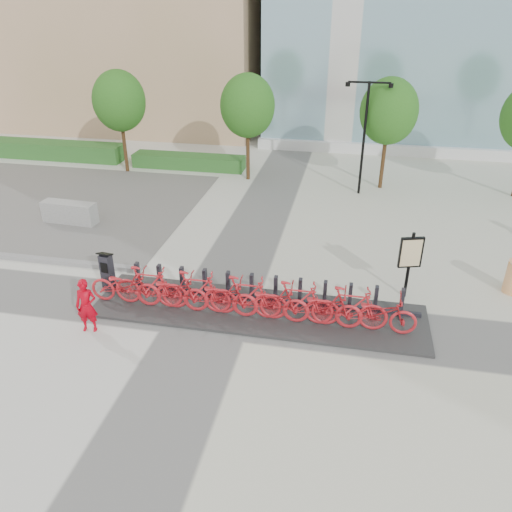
% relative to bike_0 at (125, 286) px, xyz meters
% --- Properties ---
extents(ground, '(120.00, 120.00, 0.00)m').
position_rel_bike_0_xyz_m(ground, '(2.60, 0.05, -0.64)').
color(ground, beige).
extents(gravel_patch, '(14.00, 14.00, 0.00)m').
position_rel_bike_0_xyz_m(gravel_patch, '(-7.40, 7.05, -0.64)').
color(gravel_patch, '#57534B').
rests_on(gravel_patch, ground).
extents(hedge_a, '(10.00, 1.40, 0.90)m').
position_rel_bike_0_xyz_m(hedge_a, '(-11.40, 13.55, -0.19)').
color(hedge_a, '#316F25').
rests_on(hedge_a, ground).
extents(hedge_b, '(6.00, 1.20, 0.70)m').
position_rel_bike_0_xyz_m(hedge_b, '(-2.40, 13.25, -0.29)').
color(hedge_b, '#316F25').
rests_on(hedge_b, ground).
extents(tree_0, '(2.60, 2.60, 5.10)m').
position_rel_bike_0_xyz_m(tree_0, '(-5.40, 12.05, 2.95)').
color(tree_0, '#4D2F1A').
rests_on(tree_0, ground).
extents(tree_1, '(2.60, 2.60, 5.10)m').
position_rel_bike_0_xyz_m(tree_1, '(1.10, 12.05, 2.95)').
color(tree_1, '#4D2F1A').
rests_on(tree_1, ground).
extents(tree_2, '(2.60, 2.60, 5.10)m').
position_rel_bike_0_xyz_m(tree_2, '(7.60, 12.05, 2.95)').
color(tree_2, '#4D2F1A').
rests_on(tree_2, ground).
extents(streetlamp, '(2.00, 0.20, 5.00)m').
position_rel_bike_0_xyz_m(streetlamp, '(6.60, 11.05, 2.49)').
color(streetlamp, black).
rests_on(streetlamp, ground).
extents(dock_pad, '(9.60, 2.40, 0.08)m').
position_rel_bike_0_xyz_m(dock_pad, '(3.90, 0.35, -0.60)').
color(dock_pad, '#303030').
rests_on(dock_pad, ground).
extents(dock_rail_posts, '(8.02, 0.50, 0.85)m').
position_rel_bike_0_xyz_m(dock_rail_posts, '(3.96, 0.82, -0.14)').
color(dock_rail_posts, '#222229').
rests_on(dock_rail_posts, dock_pad).
extents(bike_0, '(2.13, 0.74, 1.12)m').
position_rel_bike_0_xyz_m(bike_0, '(0.00, 0.00, 0.00)').
color(bike_0, red).
rests_on(bike_0, dock_pad).
extents(bike_1, '(2.07, 0.58, 1.24)m').
position_rel_bike_0_xyz_m(bike_1, '(0.72, 0.00, 0.06)').
color(bike_1, red).
rests_on(bike_1, dock_pad).
extents(bike_2, '(2.13, 0.74, 1.12)m').
position_rel_bike_0_xyz_m(bike_2, '(1.44, 0.00, 0.00)').
color(bike_2, red).
rests_on(bike_2, dock_pad).
extents(bike_3, '(2.07, 0.58, 1.24)m').
position_rel_bike_0_xyz_m(bike_3, '(2.16, 0.00, 0.06)').
color(bike_3, red).
rests_on(bike_3, dock_pad).
extents(bike_4, '(2.13, 0.74, 1.12)m').
position_rel_bike_0_xyz_m(bike_4, '(2.88, 0.00, 0.00)').
color(bike_4, red).
rests_on(bike_4, dock_pad).
extents(bike_5, '(2.07, 0.58, 1.24)m').
position_rel_bike_0_xyz_m(bike_5, '(3.60, 0.00, 0.06)').
color(bike_5, red).
rests_on(bike_5, dock_pad).
extents(bike_6, '(2.13, 0.74, 1.12)m').
position_rel_bike_0_xyz_m(bike_6, '(4.32, 0.00, 0.00)').
color(bike_6, red).
rests_on(bike_6, dock_pad).
extents(bike_7, '(2.07, 0.58, 1.24)m').
position_rel_bike_0_xyz_m(bike_7, '(5.04, 0.00, 0.06)').
color(bike_7, red).
rests_on(bike_7, dock_pad).
extents(bike_8, '(2.13, 0.74, 1.12)m').
position_rel_bike_0_xyz_m(bike_8, '(5.76, 0.00, 0.00)').
color(bike_8, red).
rests_on(bike_8, dock_pad).
extents(bike_9, '(2.07, 0.58, 1.24)m').
position_rel_bike_0_xyz_m(bike_9, '(6.48, 0.00, 0.06)').
color(bike_9, red).
rests_on(bike_9, dock_pad).
extents(bike_10, '(2.13, 0.74, 1.12)m').
position_rel_bike_0_xyz_m(bike_10, '(7.20, 0.00, 0.00)').
color(bike_10, red).
rests_on(bike_10, dock_pad).
extents(kiosk, '(0.44, 0.38, 1.30)m').
position_rel_bike_0_xyz_m(kiosk, '(-0.84, 0.60, 0.06)').
color(kiosk, '#222229').
rests_on(kiosk, dock_pad).
extents(worker_red, '(0.63, 0.47, 1.56)m').
position_rel_bike_0_xyz_m(worker_red, '(-0.45, -1.39, 0.14)').
color(worker_red, '#B10010').
rests_on(worker_red, ground).
extents(jersey_barrier, '(2.26, 0.73, 0.86)m').
position_rel_bike_0_xyz_m(jersey_barrier, '(-4.82, 5.28, -0.21)').
color(jersey_barrier, '#9F9F9F').
rests_on(jersey_barrier, ground).
extents(map_sign, '(0.69, 0.30, 2.12)m').
position_rel_bike_0_xyz_m(map_sign, '(8.12, 2.10, 0.76)').
color(map_sign, black).
rests_on(map_sign, ground).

